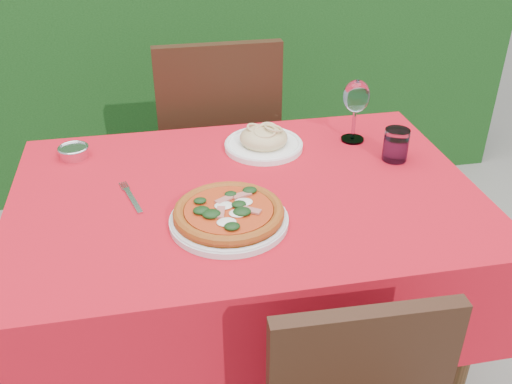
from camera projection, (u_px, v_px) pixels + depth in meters
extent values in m
plane|color=slate|center=(247.00, 378.00, 1.94)|extent=(60.00, 60.00, 0.00)
cube|color=black|center=(190.00, 24.00, 2.83)|extent=(3.20, 0.55, 1.60)
cube|color=#412715|center=(245.00, 198.00, 1.57)|extent=(1.20, 0.80, 0.04)
cylinder|color=#412715|center=(462.00, 357.00, 1.56)|extent=(0.05, 0.05, 0.70)
cylinder|color=#412715|center=(74.00, 255.00, 1.96)|extent=(0.05, 0.05, 0.70)
cylinder|color=#412715|center=(372.00, 221.00, 2.13)|extent=(0.05, 0.05, 0.70)
cube|color=red|center=(246.00, 238.00, 1.64)|extent=(1.26, 0.86, 0.32)
cube|color=black|center=(215.00, 152.00, 2.34)|extent=(0.45, 0.45, 0.04)
cube|color=black|center=(220.00, 111.00, 2.04)|extent=(0.45, 0.04, 0.49)
cylinder|color=black|center=(252.00, 178.00, 2.66)|extent=(0.04, 0.04, 0.46)
cylinder|color=black|center=(170.00, 186.00, 2.60)|extent=(0.04, 0.04, 0.46)
cylinder|color=black|center=(270.00, 223.00, 2.34)|extent=(0.04, 0.04, 0.46)
cylinder|color=black|center=(176.00, 233.00, 2.28)|extent=(0.04, 0.04, 0.46)
cylinder|color=silver|center=(229.00, 221.00, 1.41)|extent=(0.29, 0.29, 0.02)
cylinder|color=#C3541B|center=(229.00, 215.00, 1.40)|extent=(0.30, 0.30, 0.02)
cylinder|color=#A41A0A|center=(229.00, 210.00, 1.39)|extent=(0.24, 0.24, 0.01)
cylinder|color=white|center=(264.00, 146.00, 1.77)|extent=(0.24, 0.24, 0.02)
ellipsoid|color=#CDB680|center=(264.00, 138.00, 1.75)|extent=(0.15, 0.15, 0.07)
cylinder|color=silver|center=(396.00, 145.00, 1.68)|extent=(0.07, 0.07, 0.10)
cylinder|color=#98BDCE|center=(395.00, 149.00, 1.69)|extent=(0.06, 0.06, 0.07)
cylinder|color=white|center=(352.00, 139.00, 1.82)|extent=(0.07, 0.07, 0.01)
cylinder|color=white|center=(354.00, 123.00, 1.79)|extent=(0.01, 0.01, 0.10)
ellipsoid|color=white|center=(356.00, 96.00, 1.74)|extent=(0.08, 0.08, 0.10)
cube|color=silver|center=(133.00, 200.00, 1.50)|extent=(0.07, 0.19, 0.00)
cylinder|color=silver|center=(74.00, 153.00, 1.71)|extent=(0.08, 0.08, 0.03)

